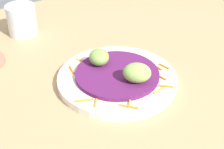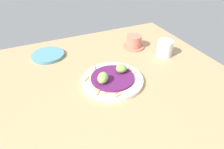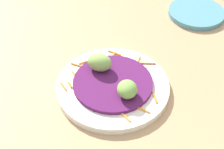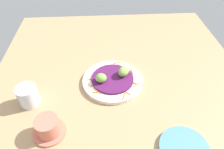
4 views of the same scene
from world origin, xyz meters
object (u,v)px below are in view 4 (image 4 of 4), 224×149
(water_glass, at_px, (28,96))
(guac_scoop_center, at_px, (124,71))
(main_plate, at_px, (112,81))
(side_plate_small, at_px, (184,149))
(terracotta_bowl, at_px, (48,127))
(guac_scoop_left, at_px, (101,78))

(water_glass, bearing_deg, guac_scoop_center, -163.78)
(main_plate, distance_m, side_plate_small, 0.38)
(side_plate_small, height_order, water_glass, water_glass)
(main_plate, height_order, terracotta_bowl, terracotta_bowl)
(main_plate, xyz_separation_m, side_plate_small, (-0.20, 0.32, -0.00))
(guac_scoop_left, distance_m, guac_scoop_center, 0.10)
(main_plate, xyz_separation_m, terracotta_bowl, (0.23, 0.23, 0.02))
(guac_scoop_left, distance_m, water_glass, 0.28)
(guac_scoop_center, distance_m, terracotta_bowl, 0.37)
(main_plate, xyz_separation_m, guac_scoop_center, (-0.05, -0.02, 0.04))
(main_plate, xyz_separation_m, guac_scoop_left, (0.05, 0.02, 0.03))
(terracotta_bowl, relative_size, water_glass, 1.39)
(guac_scoop_center, bearing_deg, terracotta_bowl, 41.58)
(side_plate_small, height_order, terracotta_bowl, terracotta_bowl)
(guac_scoop_left, height_order, guac_scoop_center, guac_scoop_center)
(main_plate, relative_size, side_plate_small, 1.59)
(guac_scoop_center, height_order, terracotta_bowl, terracotta_bowl)
(main_plate, distance_m, terracotta_bowl, 0.32)
(guac_scoop_left, relative_size, guac_scoop_center, 0.82)
(water_glass, bearing_deg, guac_scoop_left, -164.48)
(water_glass, bearing_deg, terracotta_bowl, 124.59)
(main_plate, height_order, guac_scoop_center, guac_scoop_center)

